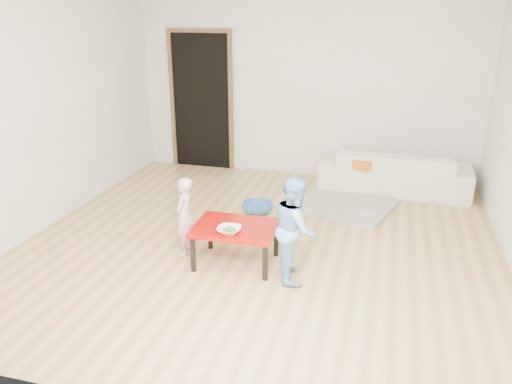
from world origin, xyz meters
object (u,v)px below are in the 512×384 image
at_px(red_table, 236,245).
at_px(child_blue, 295,228).
at_px(sofa, 395,171).
at_px(child_pink, 184,217).
at_px(basin, 257,208).
at_px(bowl, 229,230).

bearing_deg(red_table, child_blue, -10.17).
xyz_separation_m(red_table, child_blue, (0.61, -0.11, 0.30)).
bearing_deg(sofa, child_pink, 52.79).
distance_m(child_blue, basin, 1.67).
bearing_deg(basin, red_table, -84.01).
distance_m(sofa, basin, 2.05).
height_order(child_pink, child_blue, child_blue).
bearing_deg(sofa, bowl, 63.54).
bearing_deg(sofa, child_blue, 74.08).
height_order(sofa, bowl, sofa).
relative_size(sofa, basin, 5.09).
height_order(red_table, child_pink, child_pink).
bearing_deg(child_blue, red_table, 63.56).
relative_size(bowl, basin, 0.57).
distance_m(bowl, child_pink, 0.60).
xyz_separation_m(sofa, bowl, (-1.48, -2.74, 0.14)).
height_order(child_pink, basin, child_pink).
relative_size(bowl, child_pink, 0.27).
relative_size(sofa, bowl, 8.87).
relative_size(child_pink, basin, 2.09).
bearing_deg(child_blue, basin, 11.24).
bearing_deg(child_blue, sofa, -34.19).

